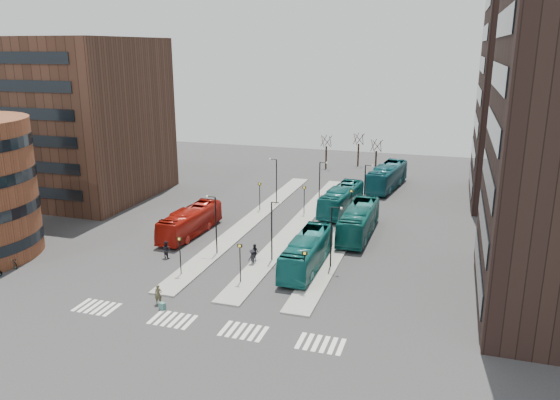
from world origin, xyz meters
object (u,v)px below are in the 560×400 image
(red_bus, at_px, (190,222))
(teal_bus_d, at_px, (387,177))
(bicycle_far, at_px, (13,263))
(suitcase, at_px, (162,306))
(commuter_a, at_px, (166,250))
(teal_bus_c, at_px, (359,221))
(commuter_c, at_px, (252,257))
(teal_bus_b, at_px, (341,199))
(teal_bus_a, at_px, (307,252))
(traveller, at_px, (158,295))
(commuter_b, at_px, (255,253))

(red_bus, height_order, teal_bus_d, teal_bus_d)
(bicycle_far, bearing_deg, suitcase, -79.04)
(commuter_a, distance_m, bicycle_far, 14.75)
(suitcase, xyz_separation_m, teal_bus_c, (12.16, 23.09, 1.41))
(red_bus, xyz_separation_m, commuter_c, (9.89, -6.39, -0.73))
(red_bus, relative_size, bicycle_far, 6.06)
(teal_bus_d, bearing_deg, bicycle_far, -118.06)
(commuter_a, height_order, commuter_c, commuter_a)
(teal_bus_b, bearing_deg, commuter_a, -116.74)
(teal_bus_a, bearing_deg, teal_bus_c, 73.65)
(suitcase, relative_size, commuter_a, 0.33)
(teal_bus_c, xyz_separation_m, traveller, (-12.93, -22.33, -0.85))
(commuter_c, bearing_deg, teal_bus_b, -167.93)
(bicycle_far, bearing_deg, commuter_a, -41.11)
(commuter_a, xyz_separation_m, commuter_c, (8.96, 0.91, -0.10))
(commuter_b, relative_size, bicycle_far, 1.03)
(red_bus, distance_m, traveller, 17.64)
(traveller, bearing_deg, teal_bus_b, 52.52)
(commuter_b, bearing_deg, commuter_a, 114.94)
(teal_bus_a, relative_size, teal_bus_c, 0.94)
(suitcase, height_order, commuter_c, commuter_c)
(teal_bus_a, relative_size, teal_bus_d, 0.88)
(teal_bus_d, relative_size, traveller, 7.60)
(suitcase, relative_size, bicycle_far, 0.33)
(teal_bus_a, xyz_separation_m, teal_bus_c, (3.17, 10.97, 0.10))
(teal_bus_b, xyz_separation_m, bicycle_far, (-26.79, -28.20, -1.18))
(commuter_b, bearing_deg, teal_bus_d, -0.77)
(suitcase, relative_size, teal_bus_d, 0.05)
(teal_bus_c, distance_m, commuter_c, 14.67)
(suitcase, xyz_separation_m, teal_bus_b, (8.41, 31.72, 1.36))
(suitcase, height_order, bicycle_far, bicycle_far)
(teal_bus_b, distance_m, commuter_a, 25.48)
(teal_bus_a, distance_m, teal_bus_d, 33.81)
(teal_bus_a, bearing_deg, bicycle_far, -162.78)
(commuter_a, bearing_deg, teal_bus_d, -98.38)
(traveller, distance_m, commuter_a, 10.48)
(teal_bus_d, xyz_separation_m, commuter_b, (-8.91, -33.79, -0.88))
(traveller, distance_m, bicycle_far, 17.83)
(commuter_a, bearing_deg, teal_bus_a, -154.17)
(bicycle_far, bearing_deg, red_bus, -19.21)
(traveller, relative_size, bicycle_far, 0.94)
(commuter_b, bearing_deg, bicycle_far, 124.95)
(teal_bus_b, relative_size, traveller, 6.89)
(teal_bus_c, relative_size, traveller, 7.12)
(commuter_a, relative_size, commuter_b, 0.96)
(teal_bus_d, distance_m, commuter_b, 34.96)
(teal_bus_c, bearing_deg, commuter_a, -143.06)
(commuter_b, bearing_deg, teal_bus_c, -23.37)
(traveller, bearing_deg, bicycle_far, 150.15)
(suitcase, height_order, teal_bus_c, teal_bus_c)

